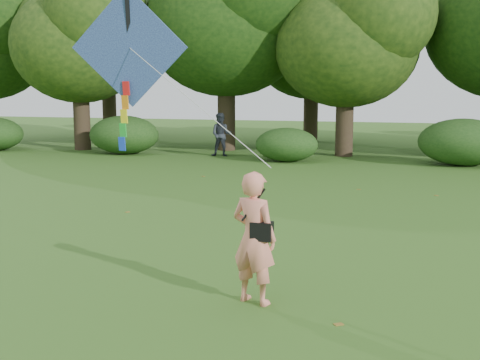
% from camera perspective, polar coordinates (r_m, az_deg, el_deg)
% --- Properties ---
extents(ground, '(100.00, 100.00, 0.00)m').
position_cam_1_polar(ground, '(8.24, 4.31, -12.79)').
color(ground, '#265114').
rests_on(ground, ground).
extents(man_kite_flyer, '(0.79, 0.63, 1.88)m').
position_cam_1_polar(man_kite_flyer, '(8.45, 1.35, -5.50)').
color(man_kite_flyer, '#EE8770').
rests_on(man_kite_flyer, ground).
extents(bystander_left, '(1.05, 0.88, 1.96)m').
position_cam_1_polar(bystander_left, '(27.24, -1.79, 4.31)').
color(bystander_left, '#272C34').
rests_on(bystander_left, ground).
extents(crossbody_bag, '(0.43, 0.20, 0.73)m').
position_cam_1_polar(crossbody_bag, '(8.36, 2.06, -4.78)').
color(crossbody_bag, black).
rests_on(crossbody_bag, ground).
extents(flying_kite, '(4.39, 2.56, 3.00)m').
position_cam_1_polar(flying_kite, '(11.46, -10.44, 11.98)').
color(flying_kite, '#225A96').
rests_on(flying_kite, ground).
extents(tree_line, '(54.70, 15.30, 9.48)m').
position_cam_1_polar(tree_line, '(30.46, 17.88, 13.06)').
color(tree_line, '#3A2D1E').
rests_on(tree_line, ground).
extents(shrub_band, '(39.15, 3.22, 1.88)m').
position_cam_1_polar(shrub_band, '(25.29, 11.97, 3.51)').
color(shrub_band, '#264919').
rests_on(shrub_band, ground).
extents(fallen_leaves, '(10.80, 15.47, 0.01)m').
position_cam_1_polar(fallen_leaves, '(10.77, 4.98, -7.60)').
color(fallen_leaves, brown).
rests_on(fallen_leaves, ground).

